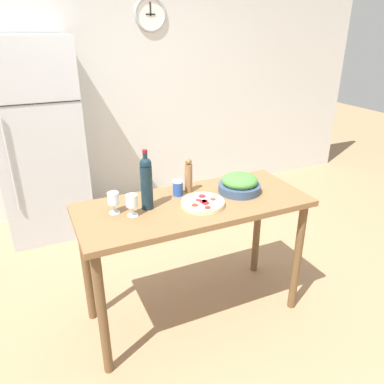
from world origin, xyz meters
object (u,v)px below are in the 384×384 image
Objects in this scene: wine_bottle at (146,182)px; pepper_mill at (189,176)px; refrigerator at (39,141)px; wine_glass_far at (113,199)px; salt_canister at (178,188)px; wine_glass_near at (132,202)px; salad_bowl at (240,184)px; homemade_pizza at (203,203)px.

wine_bottle is 0.36m from pepper_mill.
refrigerator reaches higher than wine_glass_far.
wine_bottle is at bearing -157.64° from salt_canister.
wine_glass_far is at bearing -169.06° from pepper_mill.
pepper_mill is at bearing -61.62° from refrigerator.
pepper_mill reaches higher than wine_glass_near.
wine_glass_near and wine_glass_far have the same top height.
wine_glass_far is at bearing 177.10° from salad_bowl.
homemade_pizza is (-0.01, -0.23, -0.10)m from pepper_mill.
salt_canister is at bearing 10.14° from wine_glass_far.
homemade_pizza is at bearing -18.38° from wine_bottle.
wine_bottle is at bearing -159.54° from pepper_mill.
refrigerator is at bearing 100.38° from wine_glass_far.
wine_glass_near is 0.75m from salad_bowl.
wine_glass_far is 0.49× the size of homemade_pizza.
wine_bottle is at bearing 27.15° from wine_glass_near.
refrigerator is 1.77m from wine_glass_near.
pepper_mill reaches higher than salad_bowl.
pepper_mill is at bearing 20.46° from wine_bottle.
salad_bowl is at bearing 2.67° from wine_glass_near.
homemade_pizza is 0.23m from salt_canister.
homemade_pizza is at bearing -91.49° from pepper_mill.
wine_glass_near is 0.48m from pepper_mill.
wine_glass_near is at bearing -77.20° from refrigerator.
homemade_pizza is at bearing -64.99° from refrigerator.
wine_glass_far reaches higher than salad_bowl.
wine_glass_far reaches higher than salt_canister.
refrigerator is 2.04m from salad_bowl.
salt_canister is (-0.08, 0.21, 0.04)m from homemade_pizza.
wine_bottle is 2.81× the size of wine_glass_near.
wine_glass_far is 0.45m from salt_canister.
pepper_mill is 0.86× the size of homemade_pizza.
wine_bottle reaches higher than homemade_pizza.
wine_glass_near is 0.47× the size of salad_bowl.
wine_glass_near reaches higher than homemade_pizza.
salad_bowl is (0.31, -0.15, -0.05)m from pepper_mill.
salt_canister is (0.36, 0.16, -0.04)m from wine_glass_near.
salt_canister is at bearing 111.48° from homemade_pizza.
pepper_mill is 0.35m from salad_bowl.
salad_bowl is at bearing -17.11° from salt_canister.
wine_glass_near is 0.49× the size of homemade_pizza.
salad_bowl is 0.42m from salt_canister.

